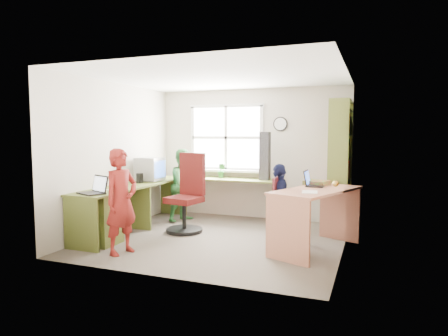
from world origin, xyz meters
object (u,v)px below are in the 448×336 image
at_px(swivel_chair, 187,198).
at_px(cd_tower, 265,156).
at_px(right_desk, 316,206).
at_px(l_desk, 133,207).
at_px(bookshelf, 340,169).
at_px(person_red, 121,201).
at_px(person_green, 184,185).
at_px(crt_monitor, 150,169).
at_px(laptop_right, 312,182).
at_px(wooden_chair, 285,208).
at_px(potted_plant, 221,171).
at_px(laptop_left, 95,189).
at_px(person_navy, 279,204).

height_order(swivel_chair, cd_tower, cd_tower).
bearing_deg(right_desk, l_desk, -154.06).
bearing_deg(bookshelf, person_red, -138.19).
bearing_deg(person_green, crt_monitor, 149.90).
height_order(right_desk, laptop_right, laptop_right).
distance_m(wooden_chair, laptop_right, 0.54).
bearing_deg(laptop_right, crt_monitor, 84.31).
bearing_deg(laptop_right, right_desk, -160.36).
height_order(wooden_chair, crt_monitor, crt_monitor).
distance_m(bookshelf, potted_plant, 2.18).
xyz_separation_m(wooden_chair, laptop_left, (-2.45, -1.02, 0.28)).
bearing_deg(potted_plant, right_desk, -37.95).
height_order(laptop_right, cd_tower, cd_tower).
height_order(bookshelf, person_red, bookshelf).
distance_m(right_desk, laptop_right, 0.42).
distance_m(wooden_chair, cd_tower, 1.68).
bearing_deg(l_desk, right_desk, 4.74).
height_order(potted_plant, person_green, person_green).
xyz_separation_m(bookshelf, person_red, (-2.57, -2.30, -0.31)).
xyz_separation_m(swivel_chair, person_navy, (1.55, -0.18, 0.03)).
bearing_deg(cd_tower, person_navy, -64.22).
bearing_deg(wooden_chair, right_desk, -9.21).
bearing_deg(potted_plant, laptop_right, -33.58).
bearing_deg(person_navy, l_desk, -95.63).
distance_m(l_desk, laptop_left, 0.79).
bearing_deg(person_navy, person_red, -71.85).
bearing_deg(laptop_right, wooden_chair, 120.92).
relative_size(bookshelf, cd_tower, 2.45).
bearing_deg(potted_plant, person_navy, -43.99).
bearing_deg(potted_plant, person_red, -98.98).
bearing_deg(right_desk, laptop_right, 130.07).
xyz_separation_m(cd_tower, person_green, (-1.37, -0.47, -0.53)).
distance_m(potted_plant, person_green, 0.77).
distance_m(l_desk, crt_monitor, 1.00).
bearing_deg(swivel_chair, l_desk, -128.43).
height_order(wooden_chair, laptop_right, laptop_right).
bearing_deg(wooden_chair, person_red, -146.20).
bearing_deg(l_desk, crt_monitor, 102.98).
distance_m(l_desk, person_red, 0.95).
xyz_separation_m(bookshelf, person_navy, (-0.75, -1.08, -0.43)).
xyz_separation_m(right_desk, cd_tower, (-1.11, 1.49, 0.57)).
bearing_deg(person_navy, wooden_chair, 40.51).
relative_size(wooden_chair, person_navy, 0.84).
relative_size(cd_tower, potted_plant, 3.15).
height_order(crt_monitor, person_navy, crt_monitor).
xyz_separation_m(l_desk, person_green, (0.27, 1.24, 0.19)).
height_order(cd_tower, potted_plant, cd_tower).
bearing_deg(person_navy, potted_plant, -149.63).
relative_size(wooden_chair, cd_tower, 1.13).
distance_m(right_desk, person_green, 2.68).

